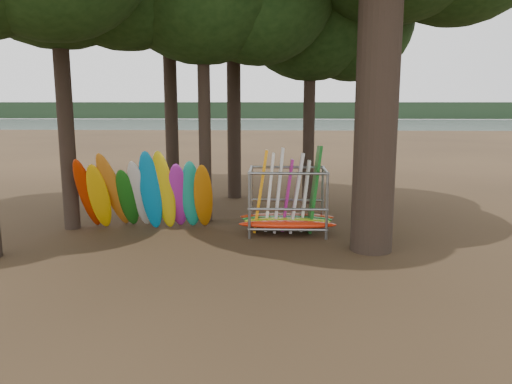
{
  "coord_description": "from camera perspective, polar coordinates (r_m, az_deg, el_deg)",
  "views": [
    {
      "loc": [
        1.26,
        -14.15,
        4.26
      ],
      "look_at": [
        0.66,
        1.5,
        1.4
      ],
      "focal_mm": 35.0,
      "sensor_mm": 36.0,
      "label": 1
    }
  ],
  "objects": [
    {
      "name": "ground",
      "position": [
        14.83,
        -2.78,
        -6.36
      ],
      "size": [
        120.0,
        120.0,
        0.0
      ],
      "primitive_type": "plane",
      "color": "#47331E",
      "rests_on": "ground"
    },
    {
      "name": "storage_rack",
      "position": [
        16.24,
        3.61,
        -1.29
      ],
      "size": [
        3.17,
        1.59,
        2.87
      ],
      "color": "gray",
      "rests_on": "ground"
    },
    {
      "name": "oak_3",
      "position": [
        21.21,
        6.32,
        20.63
      ],
      "size": [
        7.01,
        7.01,
        11.14
      ],
      "color": "black",
      "rests_on": "ground"
    },
    {
      "name": "far_shore",
      "position": [
        124.17,
        1.65,
        9.31
      ],
      "size": [
        160.0,
        4.0,
        4.0
      ],
      "primitive_type": "cube",
      "color": "black",
      "rests_on": "ground"
    },
    {
      "name": "lake",
      "position": [
        74.28,
        1.25,
        7.07
      ],
      "size": [
        160.0,
        160.0,
        0.0
      ],
      "primitive_type": "plane",
      "color": "gray",
      "rests_on": "ground"
    },
    {
      "name": "kayak_row",
      "position": [
        16.86,
        -12.59,
        -0.22
      ],
      "size": [
        4.65,
        2.15,
        2.87
      ],
      "color": "#B42803",
      "rests_on": "ground"
    }
  ]
}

